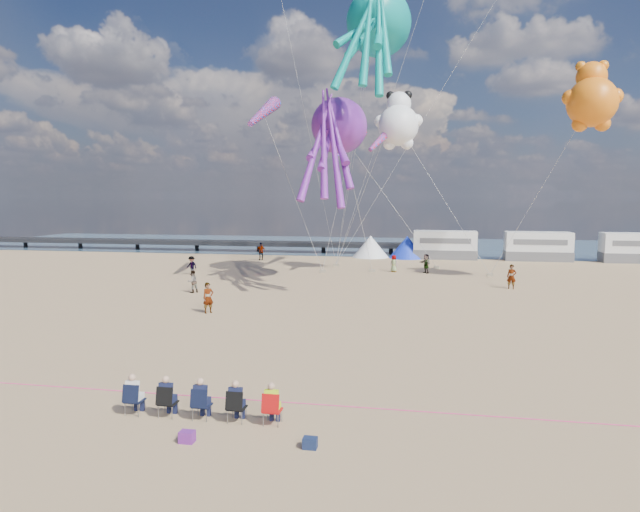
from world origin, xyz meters
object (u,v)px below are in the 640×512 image
(motorhome_0, at_px, (445,245))
(beachgoer_5, at_px, (512,277))
(sandbag_e, at_px, (336,265))
(windsock_mid, at_px, (349,144))
(tent_blue, at_px, (407,247))
(beachgoer_0, at_px, (394,264))
(sandbag_c, at_px, (490,275))
(kite_panda, at_px, (398,125))
(standing_person, at_px, (208,298))
(beachgoer_1, at_px, (193,282))
(kite_teddy_orange, at_px, (592,102))
(cooler_purple, at_px, (187,437))
(sandbag_b, at_px, (372,271))
(windsock_right, at_px, (385,136))
(beachgoer_2, at_px, (192,266))
(motorhome_1, at_px, (538,246))
(windsock_left, at_px, (263,113))
(kite_octopus_purple, at_px, (339,126))
(beachgoer_4, at_px, (426,264))
(sandbag_a, at_px, (323,271))
(kite_octopus_teal, at_px, (379,23))
(sandbag_d, at_px, (436,267))
(spectator_row, at_px, (202,398))
(cooler_navy, at_px, (310,443))
(motorhome_2, at_px, (636,248))
(tent_white, at_px, (371,246))
(beachgoer_3, at_px, (261,251))

(motorhome_0, height_order, beachgoer_5, motorhome_0)
(sandbag_e, relative_size, windsock_mid, 0.08)
(tent_blue, bearing_deg, beachgoer_0, -93.63)
(sandbag_c, xyz_separation_m, kite_panda, (-7.76, -1.29, 12.37))
(standing_person, bearing_deg, beachgoer_1, 76.08)
(motorhome_0, relative_size, sandbag_e, 13.20)
(kite_teddy_orange, distance_m, windsock_mid, 19.97)
(cooler_purple, height_order, sandbag_b, cooler_purple)
(cooler_purple, relative_size, sandbag_c, 0.80)
(sandbag_c, relative_size, sandbag_e, 1.00)
(beachgoer_1, relative_size, windsock_right, 0.29)
(beachgoer_1, relative_size, sandbag_b, 3.15)
(beachgoer_2, relative_size, sandbag_e, 3.22)
(motorhome_1, xyz_separation_m, sandbag_c, (-6.14, -13.21, -1.39))
(tent_blue, height_order, windsock_left, windsock_left)
(kite_teddy_orange, relative_size, windsock_right, 1.09)
(kite_octopus_purple, relative_size, kite_teddy_orange, 1.73)
(cooler_purple, distance_m, beachgoer_1, 24.87)
(cooler_purple, height_order, beachgoer_4, beachgoer_4)
(kite_octopus_purple, xyz_separation_m, kite_panda, (4.00, 5.81, 0.64))
(sandbag_a, relative_size, kite_octopus_purple, 0.05)
(sandbag_a, xyz_separation_m, kite_octopus_teal, (5.22, -5.68, 19.20))
(sandbag_e, height_order, kite_teddy_orange, kite_teddy_orange)
(motorhome_0, bearing_deg, tent_blue, 180.00)
(beachgoer_4, xyz_separation_m, sandbag_a, (-8.96, -1.35, -0.74))
(sandbag_d, distance_m, kite_octopus_purple, 18.05)
(motorhome_0, height_order, tent_blue, motorhome_0)
(sandbag_a, bearing_deg, beachgoer_1, -120.29)
(sandbag_e, relative_size, windsock_left, 0.07)
(spectator_row, relative_size, windsock_mid, 0.96)
(sandbag_a, bearing_deg, cooler_navy, -80.16)
(motorhome_1, relative_size, sandbag_d, 13.20)
(sandbag_e, height_order, kite_octopus_teal, kite_octopus_teal)
(beachgoer_1, bearing_deg, cooler_navy, 65.09)
(standing_person, distance_m, beachgoer_4, 23.23)
(spectator_row, distance_m, beachgoer_1, 23.26)
(cooler_navy, relative_size, sandbag_d, 0.76)
(motorhome_2, relative_size, sandbag_b, 13.20)
(cooler_navy, height_order, kite_teddy_orange, kite_teddy_orange)
(beachgoer_2, bearing_deg, windsock_right, 23.94)
(spectator_row, distance_m, kite_panda, 34.61)
(cooler_purple, xyz_separation_m, kite_octopus_purple, (-0.13, 28.10, 11.68))
(tent_blue, height_order, spectator_row, tent_blue)
(tent_blue, bearing_deg, tent_white, 180.00)
(kite_octopus_purple, xyz_separation_m, windsock_right, (2.95, 4.94, -0.25))
(motorhome_1, height_order, sandbag_e, motorhome_1)
(cooler_purple, relative_size, windsock_mid, 0.06)
(kite_panda, relative_size, windsock_right, 1.04)
(motorhome_0, relative_size, beachgoer_3, 3.59)
(beachgoer_0, relative_size, kite_teddy_orange, 0.25)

